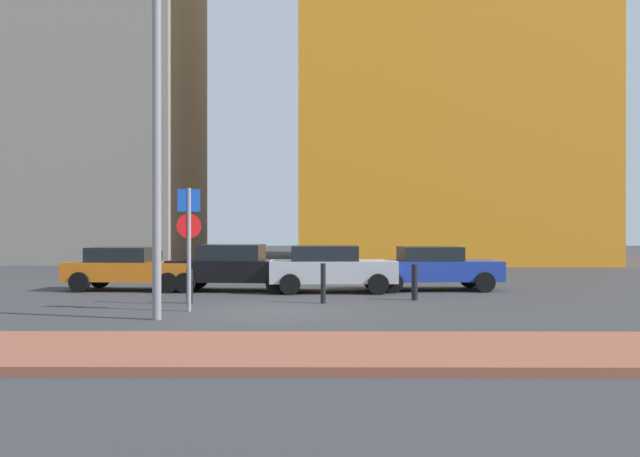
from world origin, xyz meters
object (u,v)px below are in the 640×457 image
parked_car_black (235,267)px  street_lamp (157,107)px  parking_meter (159,269)px  parked_car_blue (432,267)px  parked_car_orange (130,268)px  traffic_bollard_near (323,283)px  parked_car_silver (331,268)px  traffic_bollard_far (190,286)px  traffic_bollard_mid (415,282)px  parking_sign_post (189,234)px

parked_car_black → street_lamp: (-0.85, -7.05, 3.97)m
street_lamp → parking_meter: bearing=102.4°
parked_car_blue → parked_car_black: bearing=-177.3°
parked_car_orange → parking_meter: (1.87, -4.03, 0.19)m
traffic_bollard_near → parked_car_blue: bearing=48.2°
parked_car_orange → street_lamp: size_ratio=0.53×
parked_car_silver → traffic_bollard_far: parked_car_silver is taller
traffic_bollard_far → traffic_bollard_mid: bearing=8.1°
parking_meter → traffic_bollard_near: bearing=2.0°
parked_car_silver → traffic_bollard_near: (-0.24, -3.21, -0.24)m
street_lamp → traffic_bollard_near: (3.70, 3.39, -4.20)m
parking_meter → parked_car_blue: bearing=27.3°
traffic_bollard_far → parked_car_black: bearing=78.4°
traffic_bollard_far → traffic_bollard_near: bearing=0.6°
parked_car_orange → parked_car_silver: size_ratio=1.08×
parked_car_orange → traffic_bollard_far: size_ratio=4.64×
traffic_bollard_near → parked_car_black: bearing=128.0°
parked_car_blue → traffic_bollard_mid: (-0.96, -3.11, -0.24)m
traffic_bollard_near → parked_car_orange: bearing=148.4°
parking_sign_post → traffic_bollard_far: 2.33m
parked_car_silver → parking_sign_post: size_ratio=1.32×
parking_sign_post → traffic_bollard_mid: bearing=24.7°
parked_car_black → traffic_bollard_mid: 6.11m
parking_sign_post → street_lamp: bearing=-105.3°
parked_car_black → parking_meter: parked_car_black is taller
parked_car_blue → parking_meter: parking_meter is taller
parking_meter → street_lamp: street_lamp is taller
parked_car_silver → traffic_bollard_far: bearing=-139.8°
parked_car_blue → traffic_bollard_mid: 3.27m
parked_car_silver → street_lamp: size_ratio=0.49×
parked_car_orange → traffic_bollard_far: (2.68, -3.90, -0.27)m
parked_car_orange → parking_sign_post: bearing=-62.2°
street_lamp → parked_car_black: bearing=83.1°
parked_car_blue → traffic_bollard_far: (-7.14, -3.99, -0.28)m
parking_sign_post → traffic_bollard_near: bearing=29.4°
parked_car_silver → traffic_bollard_mid: bearing=-45.3°
parking_sign_post → traffic_bollard_near: (3.28, 1.85, -1.36)m
parked_car_black → traffic_bollard_mid: size_ratio=4.27×
parked_car_black → street_lamp: bearing=-96.9°
parked_car_black → parked_car_silver: (3.09, -0.44, 0.00)m
parked_car_orange → parked_car_black: bearing=-3.6°
parking_sign_post → traffic_bollard_far: parking_sign_post is taller
parked_car_blue → street_lamp: 11.06m
parked_car_orange → traffic_bollard_far: bearing=-55.5°
traffic_bollard_near → traffic_bollard_mid: 2.71m
parking_meter → street_lamp: size_ratio=0.17×
parked_car_black → parking_sign_post: parking_sign_post is taller
parked_car_blue → parked_car_silver: bearing=-167.2°
parked_car_black → parked_car_blue: size_ratio=0.98×
parked_car_silver → parking_meter: 5.74m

